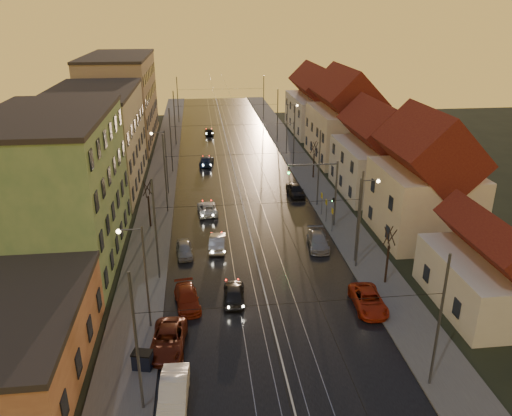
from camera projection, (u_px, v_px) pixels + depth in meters
name	position (u px, v px, depth m)	size (l,w,h in m)	color
ground	(275.00, 336.00, 35.12)	(160.00, 160.00, 0.00)	black
road	(233.00, 168.00, 71.99)	(16.00, 120.00, 0.04)	black
sidewalk_left	(163.00, 170.00, 70.89)	(4.00, 120.00, 0.15)	#4C4C4C
sidewalk_right	(301.00, 165.00, 73.04)	(4.00, 120.00, 0.15)	#4C4C4C
tram_rail_0	(218.00, 168.00, 71.74)	(0.06, 120.00, 0.03)	gray
tram_rail_1	(228.00, 168.00, 71.89)	(0.06, 120.00, 0.03)	gray
tram_rail_2	(239.00, 167.00, 72.06)	(0.06, 120.00, 0.03)	gray
tram_rail_3	(248.00, 167.00, 72.21)	(0.06, 120.00, 0.03)	gray
apartment_left_1	(55.00, 191.00, 43.72)	(10.00, 18.00, 13.00)	#608C59
apartment_left_2	(97.00, 141.00, 62.34)	(10.00, 20.00, 12.00)	#BEAD93
apartment_left_3	(121.00, 100.00, 84.09)	(10.00, 24.00, 14.00)	#988462
house_right_0	(494.00, 271.00, 37.71)	(8.16, 10.20, 5.80)	beige
house_right_1	(425.00, 184.00, 48.75)	(8.67, 10.20, 10.80)	beige
house_right_2	(378.00, 156.00, 61.04)	(9.18, 12.24, 9.20)	beige
house_right_3	(345.00, 121.00, 74.43)	(9.18, 14.28, 11.50)	beige
house_right_4	(317.00, 104.00, 91.30)	(9.18, 16.32, 10.00)	beige
catenary_pole_l_0	(137.00, 345.00, 26.99)	(0.16, 0.16, 9.00)	#595B60
catenary_pole_r_0	(439.00, 323.00, 28.84)	(0.16, 0.16, 9.00)	#595B60
catenary_pole_l_1	(156.00, 231.00, 40.82)	(0.16, 0.16, 9.00)	#595B60
catenary_pole_r_1	(359.00, 221.00, 42.67)	(0.16, 0.16, 9.00)	#595B60
catenary_pole_l_2	(165.00, 174.00, 54.64)	(0.16, 0.16, 9.00)	#595B60
catenary_pole_r_2	(319.00, 169.00, 56.50)	(0.16, 0.16, 9.00)	#595B60
catenary_pole_l_3	(171.00, 141.00, 68.47)	(0.16, 0.16, 9.00)	#595B60
catenary_pole_r_3	(294.00, 137.00, 70.32)	(0.16, 0.16, 9.00)	#595B60
catenary_pole_l_4	(175.00, 119.00, 82.29)	(0.16, 0.16, 9.00)	#595B60
catenary_pole_r_4	(278.00, 116.00, 84.15)	(0.16, 0.16, 9.00)	#595B60
catenary_pole_l_5	(178.00, 100.00, 98.89)	(0.16, 0.16, 9.00)	#595B60
catenary_pole_r_5	(264.00, 98.00, 100.74)	(0.16, 0.16, 9.00)	#595B60
street_lamp_0	(141.00, 268.00, 34.17)	(1.75, 0.32, 8.00)	#595B60
street_lamp_1	(362.00, 212.00, 43.50)	(1.75, 0.32, 8.00)	#595B60
street_lamp_2	(163.00, 156.00, 59.97)	(1.75, 0.32, 8.00)	#595B60
street_lamp_3	(289.00, 124.00, 76.69)	(1.75, 0.32, 8.00)	#595B60
traffic_light_mast	(327.00, 186.00, 50.86)	(5.30, 0.32, 7.20)	#595B60
bare_tree_0	(149.00, 205.00, 51.53)	(1.09, 1.09, 5.11)	black
bare_tree_1	(388.00, 257.00, 40.83)	(1.09, 1.09, 5.11)	black
bare_tree_2	(314.00, 161.00, 66.66)	(1.09, 1.09, 5.11)	black
driving_car_0	(234.00, 293.00, 39.09)	(1.63, 4.05, 1.38)	black
driving_car_1	(217.00, 242.00, 47.55)	(1.47, 4.21, 1.39)	#9C9CA1
driving_car_2	(207.00, 208.00, 55.77)	(2.03, 4.41, 1.22)	silver
driving_car_3	(206.00, 161.00, 73.07)	(1.88, 4.63, 1.34)	#172445
driving_car_4	(209.00, 132.00, 90.51)	(1.46, 3.62, 1.23)	black
parked_left_0	(174.00, 393.00, 28.86)	(1.59, 4.56, 1.50)	silver
parked_left_1	(168.00, 340.00, 33.56)	(2.25, 4.87, 1.35)	#5B1D0F
parked_left_2	(187.00, 298.00, 38.44)	(1.76, 4.32, 1.25)	maroon
parked_left_3	(184.00, 249.00, 46.32)	(1.46, 3.62, 1.23)	#9E9EA3
parked_right_0	(368.00, 300.00, 38.14)	(2.20, 4.77, 1.33)	#AF2911
parked_right_1	(318.00, 241.00, 47.93)	(1.85, 4.55, 1.32)	#96969B
parked_right_2	(295.00, 190.00, 60.97)	(1.74, 4.32, 1.47)	black
dumpster	(143.00, 360.00, 31.57)	(1.20, 0.80, 1.10)	black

